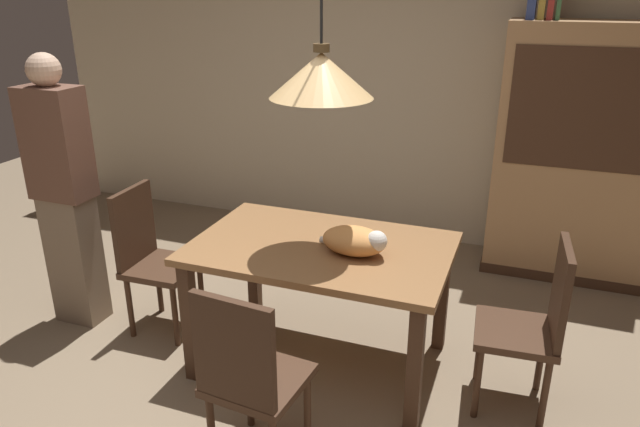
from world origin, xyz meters
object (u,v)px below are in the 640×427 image
dining_table (321,262)px  cat_sleeping (356,241)px  book_blue_wide (532,0)px  chair_left_side (151,254)px  book_yellow_short (542,5)px  chair_right_side (534,321)px  chair_near_front (249,375)px  pendant_lamp (321,75)px  hutch_bookcase (574,160)px  person_standing (65,194)px

dining_table → cat_sleeping: size_ratio=3.58×
book_blue_wide → cat_sleeping: bearing=-110.8°
chair_left_side → book_yellow_short: book_yellow_short is taller
chair_right_side → book_yellow_short: 2.25m
chair_near_front → cat_sleeping: (0.22, 0.83, 0.32)m
chair_near_front → dining_table: bearing=89.5°
chair_near_front → book_blue_wide: book_blue_wide is taller
pendant_lamp → chair_near_front: bearing=-90.5°
book_blue_wide → chair_left_side: bearing=-139.2°
chair_left_side → pendant_lamp: 1.61m
chair_left_side → hutch_bookcase: size_ratio=0.50×
dining_table → chair_left_side: chair_left_side is taller
chair_near_front → book_blue_wide: bearing=71.1°
book_blue_wide → book_yellow_short: book_blue_wide is taller
pendant_lamp → person_standing: 1.83m
book_yellow_short → person_standing: 3.35m
chair_right_side → cat_sleeping: chair_right_side is taller
chair_near_front → person_standing: person_standing is taller
cat_sleeping → book_yellow_short: 2.22m
chair_near_front → book_yellow_short: size_ratio=4.65×
dining_table → pendant_lamp: bearing=76.0°
pendant_lamp → book_yellow_short: 1.99m
pendant_lamp → chair_right_side: bearing=0.3°
dining_table → chair_left_side: size_ratio=1.51×
chair_left_side → cat_sleeping: (1.34, -0.04, 0.32)m
dining_table → hutch_bookcase: bearing=53.0°
chair_left_side → book_blue_wide: (2.01, 1.73, 1.46)m
hutch_bookcase → book_blue_wide: 1.16m
cat_sleeping → person_standing: bearing=-178.6°
chair_near_front → hutch_bookcase: hutch_bookcase is taller
chair_near_front → book_yellow_short: book_yellow_short is taller
pendant_lamp → chair_left_side: bearing=-179.9°
dining_table → book_yellow_short: size_ratio=7.00×
hutch_bookcase → dining_table: bearing=-127.0°
dining_table → hutch_bookcase: hutch_bookcase is taller
pendant_lamp → book_yellow_short: pendant_lamp is taller
chair_left_side → book_blue_wide: book_blue_wide is taller
cat_sleeping → book_yellow_short: size_ratio=1.96×
person_standing → hutch_bookcase: bearing=31.6°
pendant_lamp → book_blue_wide: bearing=63.0°
chair_left_side → person_standing: (-0.52, -0.09, 0.36)m
chair_near_front → book_blue_wide: (0.89, 2.61, 1.46)m
book_blue_wide → person_standing: bearing=-144.3°
pendant_lamp → book_blue_wide: pendant_lamp is taller
cat_sleeping → book_blue_wide: (0.67, 1.78, 1.14)m
chair_right_side → hutch_bookcase: bearing=84.1°
dining_table → pendant_lamp: (0.00, 0.00, 1.01)m
cat_sleeping → hutch_bookcase: 2.09m
person_standing → chair_near_front: bearing=-25.6°
chair_right_side → chair_near_front: bearing=-142.1°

